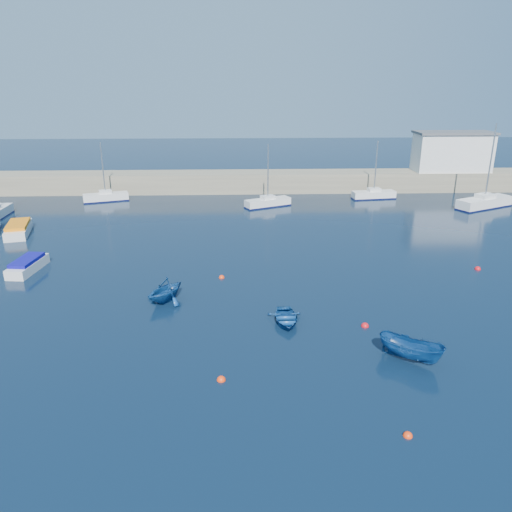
{
  "coord_description": "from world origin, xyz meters",
  "views": [
    {
      "loc": [
        0.78,
        -21.68,
        14.7
      ],
      "look_at": [
        2.1,
        14.89,
        1.6
      ],
      "focal_mm": 35.0,
      "sensor_mm": 36.0,
      "label": 1
    }
  ],
  "objects_px": {
    "motorboat_2": "(18,229)",
    "dinghy_right": "(411,350)",
    "sailboat_7": "(374,194)",
    "sailboat_8": "(484,202)",
    "dinghy_left": "(165,290)",
    "sailboat_6": "(268,202)",
    "harbor_office": "(452,153)",
    "dinghy_center": "(286,318)",
    "sailboat_5": "(106,197)",
    "motorboat_1": "(28,265)"
  },
  "relations": [
    {
      "from": "harbor_office",
      "to": "sailboat_5",
      "type": "distance_m",
      "value": 46.47
    },
    {
      "from": "sailboat_6",
      "to": "dinghy_right",
      "type": "relative_size",
      "value": 2.04
    },
    {
      "from": "motorboat_2",
      "to": "sailboat_5",
      "type": "bearing_deg",
      "value": 55.34
    },
    {
      "from": "sailboat_7",
      "to": "dinghy_left",
      "type": "relative_size",
      "value": 2.26
    },
    {
      "from": "dinghy_left",
      "to": "dinghy_right",
      "type": "bearing_deg",
      "value": 5.61
    },
    {
      "from": "sailboat_8",
      "to": "motorboat_1",
      "type": "height_order",
      "value": "sailboat_8"
    },
    {
      "from": "sailboat_7",
      "to": "dinghy_center",
      "type": "distance_m",
      "value": 37.12
    },
    {
      "from": "dinghy_center",
      "to": "harbor_office",
      "type": "bearing_deg",
      "value": 54.96
    },
    {
      "from": "harbor_office",
      "to": "sailboat_5",
      "type": "height_order",
      "value": "harbor_office"
    },
    {
      "from": "sailboat_6",
      "to": "motorboat_2",
      "type": "bearing_deg",
      "value": 86.53
    },
    {
      "from": "motorboat_1",
      "to": "dinghy_left",
      "type": "distance_m",
      "value": 13.4
    },
    {
      "from": "sailboat_8",
      "to": "dinghy_right",
      "type": "height_order",
      "value": "sailboat_8"
    },
    {
      "from": "sailboat_6",
      "to": "dinghy_center",
      "type": "xyz_separation_m",
      "value": [
        -0.63,
        -30.45,
        -0.22
      ]
    },
    {
      "from": "sailboat_5",
      "to": "motorboat_2",
      "type": "distance_m",
      "value": 14.83
    },
    {
      "from": "sailboat_5",
      "to": "motorboat_2",
      "type": "xyz_separation_m",
      "value": [
        -5.23,
        -13.87,
        -0.02
      ]
    },
    {
      "from": "dinghy_center",
      "to": "dinghy_right",
      "type": "height_order",
      "value": "dinghy_right"
    },
    {
      "from": "motorboat_2",
      "to": "dinghy_center",
      "type": "xyz_separation_m",
      "value": [
        24.87,
        -20.12,
        -0.22
      ]
    },
    {
      "from": "sailboat_7",
      "to": "motorboat_2",
      "type": "bearing_deg",
      "value": 101.88
    },
    {
      "from": "harbor_office",
      "to": "motorboat_2",
      "type": "distance_m",
      "value": 54.85
    },
    {
      "from": "dinghy_center",
      "to": "dinghy_left",
      "type": "height_order",
      "value": "dinghy_left"
    },
    {
      "from": "sailboat_5",
      "to": "dinghy_left",
      "type": "xyz_separation_m",
      "value": [
        11.57,
        -30.4,
        0.29
      ]
    },
    {
      "from": "motorboat_2",
      "to": "dinghy_right",
      "type": "height_order",
      "value": "dinghy_right"
    },
    {
      "from": "sailboat_7",
      "to": "dinghy_left",
      "type": "distance_m",
      "value": 38.01
    },
    {
      "from": "motorboat_1",
      "to": "motorboat_2",
      "type": "height_order",
      "value": "motorboat_2"
    },
    {
      "from": "sailboat_5",
      "to": "sailboat_8",
      "type": "relative_size",
      "value": 0.74
    },
    {
      "from": "sailboat_5",
      "to": "motorboat_1",
      "type": "xyz_separation_m",
      "value": [
        -0.31,
        -24.2,
        -0.06
      ]
    },
    {
      "from": "sailboat_6",
      "to": "dinghy_left",
      "type": "height_order",
      "value": "sailboat_6"
    },
    {
      "from": "sailboat_7",
      "to": "dinghy_center",
      "type": "bearing_deg",
      "value": 149.24
    },
    {
      "from": "dinghy_left",
      "to": "dinghy_center",
      "type": "bearing_deg",
      "value": 11.52
    },
    {
      "from": "sailboat_5",
      "to": "harbor_office",
      "type": "bearing_deg",
      "value": -101.86
    },
    {
      "from": "dinghy_right",
      "to": "dinghy_left",
      "type": "bearing_deg",
      "value": 97.43
    },
    {
      "from": "sailboat_6",
      "to": "sailboat_5",
      "type": "bearing_deg",
      "value": 54.56
    },
    {
      "from": "sailboat_7",
      "to": "sailboat_8",
      "type": "height_order",
      "value": "sailboat_8"
    },
    {
      "from": "sailboat_7",
      "to": "motorboat_2",
      "type": "height_order",
      "value": "sailboat_7"
    },
    {
      "from": "sailboat_7",
      "to": "motorboat_1",
      "type": "bearing_deg",
      "value": 117.51
    },
    {
      "from": "motorboat_2",
      "to": "dinghy_center",
      "type": "relative_size",
      "value": 1.91
    },
    {
      "from": "sailboat_8",
      "to": "dinghy_right",
      "type": "distance_m",
      "value": 39.27
    },
    {
      "from": "sailboat_7",
      "to": "sailboat_5",
      "type": "bearing_deg",
      "value": 82.54
    },
    {
      "from": "motorboat_1",
      "to": "dinghy_center",
      "type": "relative_size",
      "value": 1.46
    },
    {
      "from": "harbor_office",
      "to": "dinghy_right",
      "type": "height_order",
      "value": "harbor_office"
    },
    {
      "from": "dinghy_center",
      "to": "sailboat_7",
      "type": "bearing_deg",
      "value": 65.71
    },
    {
      "from": "motorboat_1",
      "to": "dinghy_right",
      "type": "xyz_separation_m",
      "value": [
        26.35,
        -14.53,
        0.2
      ]
    },
    {
      "from": "sailboat_6",
      "to": "dinghy_right",
      "type": "xyz_separation_m",
      "value": [
        5.78,
        -35.18,
        0.17
      ]
    },
    {
      "from": "dinghy_left",
      "to": "harbor_office",
      "type": "bearing_deg",
      "value": 81.65
    },
    {
      "from": "motorboat_1",
      "to": "dinghy_center",
      "type": "distance_m",
      "value": 22.23
    },
    {
      "from": "sailboat_5",
      "to": "dinghy_center",
      "type": "xyz_separation_m",
      "value": [
        19.64,
        -33.99,
        -0.24
      ]
    },
    {
      "from": "sailboat_8",
      "to": "motorboat_1",
      "type": "xyz_separation_m",
      "value": [
        -46.47,
        -19.19,
        -0.17
      ]
    },
    {
      "from": "sailboat_7",
      "to": "motorboat_2",
      "type": "relative_size",
      "value": 1.25
    },
    {
      "from": "dinghy_center",
      "to": "sailboat_5",
      "type": "bearing_deg",
      "value": 118.74
    },
    {
      "from": "sailboat_6",
      "to": "sailboat_8",
      "type": "xyz_separation_m",
      "value": [
        25.89,
        -1.46,
        0.13
      ]
    }
  ]
}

